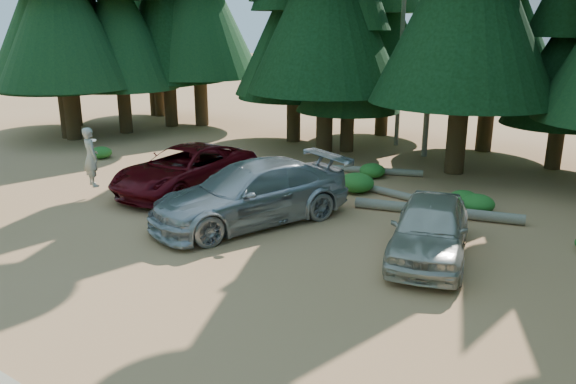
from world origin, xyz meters
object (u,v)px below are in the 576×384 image
at_px(frisbee_player, 91,157).
at_px(log_left, 374,171).
at_px(silver_minivan_right, 430,228).
at_px(log_mid, 389,193).
at_px(silver_minivan_center, 251,193).
at_px(log_right, 437,211).
at_px(red_pickup, 186,169).

xyz_separation_m(frisbee_player, log_left, (6.36, 8.10, -1.26)).
relative_size(silver_minivan_right, frisbee_player, 2.26).
relative_size(log_left, log_mid, 1.20).
distance_m(silver_minivan_center, log_left, 7.09).
bearing_deg(log_left, log_right, -62.03).
distance_m(silver_minivan_right, frisbee_player, 11.19).
bearing_deg(red_pickup, log_right, 15.01).
bearing_deg(silver_minivan_right, red_pickup, 159.37).
height_order(red_pickup, silver_minivan_right, red_pickup).
bearing_deg(red_pickup, log_mid, 27.91).
distance_m(frisbee_player, log_left, 10.38).
bearing_deg(frisbee_player, silver_minivan_right, -153.33).
height_order(red_pickup, log_mid, red_pickup).
bearing_deg(log_mid, silver_minivan_right, -44.92).
bearing_deg(frisbee_player, log_right, -136.58).
relative_size(silver_minivan_center, silver_minivan_right, 1.36).
bearing_deg(silver_minivan_center, silver_minivan_right, 26.74).
bearing_deg(log_mid, frisbee_player, -135.12).
height_order(frisbee_player, log_mid, frisbee_player).
height_order(frisbee_player, log_right, frisbee_player).
distance_m(log_left, log_mid, 2.93).
height_order(silver_minivan_center, log_right, silver_minivan_center).
bearing_deg(frisbee_player, log_left, -109.63).
bearing_deg(log_left, log_mid, -73.68).
bearing_deg(red_pickup, frisbee_player, -131.62).
height_order(log_left, log_right, log_right).
bearing_deg(red_pickup, log_left, 51.54).
height_order(silver_minivan_center, frisbee_player, frisbee_player).
distance_m(silver_minivan_right, log_right, 3.31).
relative_size(red_pickup, silver_minivan_center, 0.92).
relative_size(log_mid, log_right, 0.62).
height_order(log_left, log_mid, log_left).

